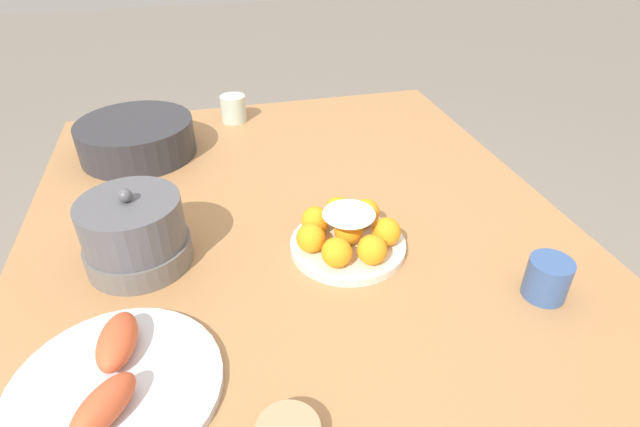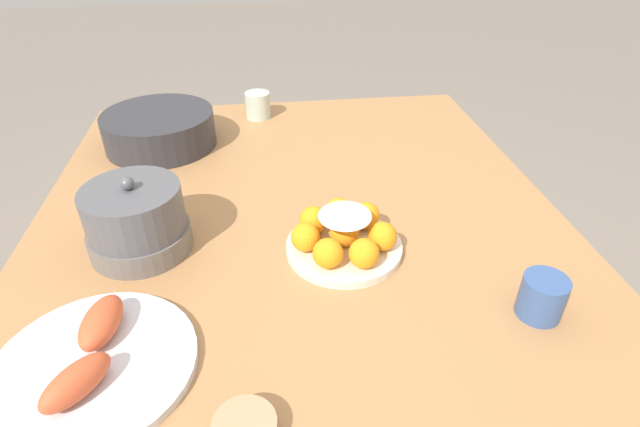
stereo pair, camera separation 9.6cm
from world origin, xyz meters
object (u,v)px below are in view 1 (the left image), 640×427
object	(u,v)px
seafood_platter	(114,382)
cup_near	(547,278)
dining_table	(296,247)
warming_pot	(135,233)
cake_plate	(347,234)
serving_bowl	(136,137)
cup_far	(234,109)

from	to	relation	value
seafood_platter	cup_near	distance (m)	0.68
dining_table	warming_pot	bearing A→B (deg)	105.79
dining_table	cake_plate	bearing A→B (deg)	-153.26
dining_table	cup_near	bearing A→B (deg)	-133.98
cup_near	warming_pot	size ratio (longest dim) A/B	0.38
seafood_platter	cup_near	size ratio (longest dim) A/B	4.08
serving_bowl	cup_near	world-z (taller)	serving_bowl
dining_table	serving_bowl	xyz separation A→B (m)	(0.36, 0.32, 0.14)
dining_table	cake_plate	world-z (taller)	cake_plate
seafood_platter	cup_near	bearing A→B (deg)	-88.04
serving_bowl	dining_table	bearing A→B (deg)	-137.89
cake_plate	seafood_platter	bearing A→B (deg)	119.51
dining_table	cup_near	size ratio (longest dim) A/B	17.65
cake_plate	warming_pot	distance (m)	0.38
serving_bowl	warming_pot	distance (m)	0.45
cup_far	seafood_platter	bearing A→B (deg)	163.92
dining_table	serving_bowl	distance (m)	0.50
cake_plate	cup_far	bearing A→B (deg)	12.18
cup_far	dining_table	bearing A→B (deg)	-172.18
dining_table	cake_plate	distance (m)	0.20
cake_plate	warming_pot	world-z (taller)	warming_pot
cup_far	warming_pot	bearing A→B (deg)	158.86
warming_pot	dining_table	bearing A→B (deg)	-74.21
cup_far	warming_pot	size ratio (longest dim) A/B	0.40
dining_table	serving_bowl	world-z (taller)	serving_bowl
dining_table	warming_pot	xyz separation A→B (m)	(-0.09, 0.30, 0.15)
dining_table	cup_near	distance (m)	0.50
cake_plate	cup_near	bearing A→B (deg)	-125.35
dining_table	seafood_platter	distance (m)	0.50
cup_near	warming_pot	distance (m)	0.70
cup_far	warming_pot	world-z (taller)	warming_pot
seafood_platter	cup_far	world-z (taller)	cup_far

